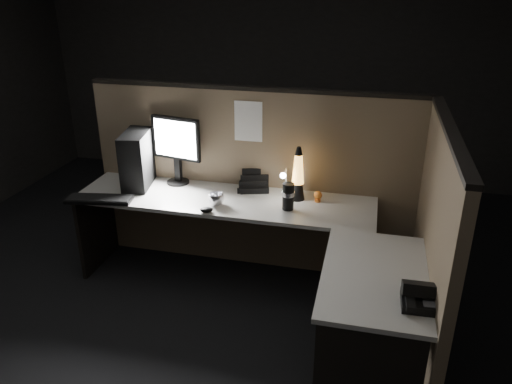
% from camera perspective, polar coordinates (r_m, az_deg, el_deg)
% --- Properties ---
extents(floor, '(6.00, 6.00, 0.00)m').
position_cam_1_polar(floor, '(3.68, -3.90, -15.20)').
color(floor, black).
rests_on(floor, ground).
extents(room_shell, '(6.00, 6.00, 6.00)m').
position_cam_1_polar(room_shell, '(2.96, -4.76, 10.12)').
color(room_shell, silver).
rests_on(room_shell, ground).
extents(partition_back, '(2.66, 0.06, 1.50)m').
position_cam_1_polar(partition_back, '(4.08, -0.34, 1.17)').
color(partition_back, brown).
rests_on(partition_back, ground).
extents(partition_right, '(0.06, 1.66, 1.50)m').
position_cam_1_polar(partition_right, '(3.26, 19.41, -6.41)').
color(partition_right, brown).
rests_on(partition_right, ground).
extents(desk, '(2.60, 1.60, 0.73)m').
position_cam_1_polar(desk, '(3.52, -0.13, -5.74)').
color(desk, '#BAB8B0').
rests_on(desk, ground).
extents(pc_tower, '(0.26, 0.45, 0.44)m').
position_cam_1_polar(pc_tower, '(4.11, -13.39, 3.68)').
color(pc_tower, black).
rests_on(pc_tower, desk).
extents(monitor, '(0.43, 0.18, 0.55)m').
position_cam_1_polar(monitor, '(4.06, -9.11, 5.46)').
color(monitor, black).
rests_on(monitor, desk).
extents(keyboard, '(0.52, 0.25, 0.02)m').
position_cam_1_polar(keyboard, '(3.96, -17.45, -0.79)').
color(keyboard, black).
rests_on(keyboard, desk).
extents(mouse, '(0.11, 0.09, 0.04)m').
position_cam_1_polar(mouse, '(3.61, -5.68, -2.04)').
color(mouse, black).
rests_on(mouse, desk).
extents(clip_lamp, '(0.05, 0.18, 0.23)m').
position_cam_1_polar(clip_lamp, '(3.79, 3.27, 1.21)').
color(clip_lamp, white).
rests_on(clip_lamp, desk).
extents(organizer, '(0.27, 0.26, 0.17)m').
position_cam_1_polar(organizer, '(3.98, -0.19, 0.88)').
color(organizer, black).
rests_on(organizer, desk).
extents(lava_lamp, '(0.11, 0.11, 0.42)m').
position_cam_1_polar(lava_lamp, '(3.76, 4.80, 1.61)').
color(lava_lamp, black).
rests_on(lava_lamp, desk).
extents(travel_mug, '(0.09, 0.09, 0.20)m').
position_cam_1_polar(travel_mug, '(3.62, 3.70, -0.52)').
color(travel_mug, black).
rests_on(travel_mug, desk).
extents(steel_mug, '(0.14, 0.14, 0.09)m').
position_cam_1_polar(steel_mug, '(3.71, -4.57, -0.83)').
color(steel_mug, silver).
rests_on(steel_mug, desk).
extents(figurine, '(0.06, 0.06, 0.06)m').
position_cam_1_polar(figurine, '(3.78, 7.09, -0.36)').
color(figurine, orange).
rests_on(figurine, desk).
extents(pinned_paper, '(0.22, 0.00, 0.32)m').
position_cam_1_polar(pinned_paper, '(3.88, -0.89, 8.07)').
color(pinned_paper, white).
rests_on(pinned_paper, partition_back).
extents(desk_phone, '(0.21, 0.22, 0.13)m').
position_cam_1_polar(desk_phone, '(2.76, 18.40, -11.30)').
color(desk_phone, black).
rests_on(desk_phone, desk).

